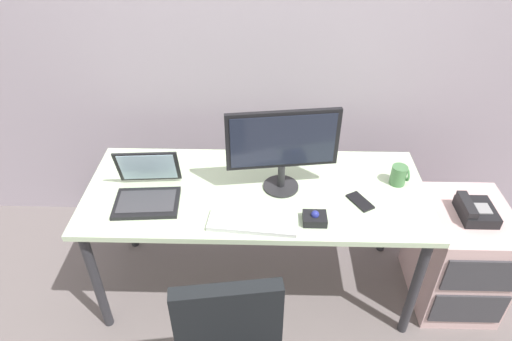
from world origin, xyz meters
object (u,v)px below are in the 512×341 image
at_px(monitor_main, 283,145).
at_px(trackball_mouse, 315,218).
at_px(file_cabinet, 458,255).
at_px(cell_phone, 360,202).
at_px(laptop, 147,189).
at_px(keyboard, 253,222).
at_px(coffee_mug, 399,175).
at_px(desk_phone, 475,211).

xyz_separation_m(monitor_main, trackball_mouse, (0.15, -0.25, -0.24)).
bearing_deg(file_cabinet, cell_phone, -175.13).
bearing_deg(laptop, trackball_mouse, -10.86).
xyz_separation_m(file_cabinet, keyboard, (-1.13, -0.22, 0.43)).
bearing_deg(coffee_mug, monitor_main, -175.16).
distance_m(desk_phone, monitor_main, 1.04).
relative_size(desk_phone, trackball_mouse, 1.82).
height_order(file_cabinet, cell_phone, cell_phone).
bearing_deg(monitor_main, cell_phone, -15.53).
bearing_deg(desk_phone, cell_phone, -176.64).
xyz_separation_m(keyboard, trackball_mouse, (0.29, 0.03, 0.01)).
distance_m(keyboard, cell_phone, 0.55).
xyz_separation_m(file_cabinet, monitor_main, (-0.99, 0.06, 0.68)).
distance_m(keyboard, trackball_mouse, 0.29).
height_order(file_cabinet, trackball_mouse, trackball_mouse).
bearing_deg(file_cabinet, laptop, -178.55).
height_order(keyboard, cell_phone, keyboard).
height_order(file_cabinet, monitor_main, monitor_main).
bearing_deg(file_cabinet, trackball_mouse, -166.77).
height_order(laptop, cell_phone, laptop).
bearing_deg(keyboard, file_cabinet, 11.19).
distance_m(monitor_main, laptop, 0.70).
relative_size(trackball_mouse, cell_phone, 0.77).
bearing_deg(trackball_mouse, monitor_main, 120.84).
xyz_separation_m(laptop, cell_phone, (1.05, -0.01, -0.05)).
xyz_separation_m(desk_phone, keyboard, (-1.12, -0.21, 0.09)).
height_order(file_cabinet, keyboard, keyboard).
relative_size(laptop, trackball_mouse, 3.00).
height_order(desk_phone, coffee_mug, coffee_mug).
distance_m(keyboard, laptop, 0.55).
bearing_deg(file_cabinet, keyboard, -168.81).
distance_m(monitor_main, cell_phone, 0.48).
distance_m(file_cabinet, cell_phone, 0.74).
relative_size(coffee_mug, cell_phone, 0.73).
relative_size(desk_phone, cell_phone, 1.41).
distance_m(keyboard, coffee_mug, 0.81).
distance_m(desk_phone, coffee_mug, 0.42).
bearing_deg(cell_phone, keyboard, 168.05).
height_order(desk_phone, laptop, laptop).
distance_m(laptop, cell_phone, 1.05).
xyz_separation_m(desk_phone, laptop, (-1.64, -0.03, 0.13)).
height_order(desk_phone, monitor_main, monitor_main).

